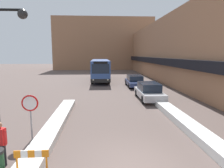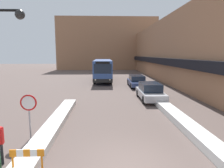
% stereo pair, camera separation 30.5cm
% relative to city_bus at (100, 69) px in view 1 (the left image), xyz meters
% --- Properties ---
extents(ground_plane, '(160.00, 160.00, 0.00)m').
position_rel_city_bus_xyz_m(ground_plane, '(1.03, -23.69, -1.73)').
color(ground_plane, brown).
extents(building_row_right, '(5.50, 60.00, 9.10)m').
position_rel_city_bus_xyz_m(building_row_right, '(11.00, 0.31, 2.81)').
color(building_row_right, '#996B4C').
rests_on(building_row_right, ground_plane).
extents(building_backdrop_far, '(26.00, 8.00, 13.44)m').
position_rel_city_bus_xyz_m(building_backdrop_far, '(1.03, 25.19, 5.00)').
color(building_backdrop_far, '#996B4C').
rests_on(building_backdrop_far, ground_plane).
extents(snow_bank_left, '(0.90, 12.65, 0.35)m').
position_rel_city_bus_xyz_m(snow_bank_left, '(-2.57, -20.66, -1.55)').
color(snow_bank_left, silver).
rests_on(snow_bank_left, ground_plane).
extents(snow_bank_right, '(0.90, 14.02, 0.40)m').
position_rel_city_bus_xyz_m(snow_bank_right, '(4.63, -19.62, -1.52)').
color(snow_bank_right, silver).
rests_on(snow_bank_right, ground_plane).
extents(city_bus, '(2.54, 11.22, 3.14)m').
position_rel_city_bus_xyz_m(city_bus, '(0.00, 0.00, 0.00)').
color(city_bus, '#335193').
rests_on(city_bus, ground_plane).
extents(parked_car_front, '(1.88, 4.65, 1.49)m').
position_rel_city_bus_xyz_m(parked_car_front, '(4.23, -13.18, -0.98)').
color(parked_car_front, '#B7B7BC').
rests_on(parked_car_front, ground_plane).
extents(parked_car_middle, '(1.94, 4.84, 1.39)m').
position_rel_city_bus_xyz_m(parked_car_middle, '(4.23, -5.93, -1.01)').
color(parked_car_middle, navy).
rests_on(parked_car_middle, ground_plane).
extents(stop_sign, '(0.76, 0.08, 2.15)m').
position_rel_city_bus_xyz_m(stop_sign, '(-3.33, -21.13, -0.18)').
color(stop_sign, gray).
rests_on(stop_sign, ground_plane).
extents(street_lamp, '(1.46, 0.36, 5.74)m').
position_rel_city_bus_xyz_m(street_lamp, '(-3.82, -22.46, 1.88)').
color(street_lamp, black).
rests_on(street_lamp, ground_plane).
extents(pedestrian, '(0.50, 0.34, 1.62)m').
position_rel_city_bus_xyz_m(pedestrian, '(-3.69, -23.30, -0.75)').
color(pedestrian, '#232328').
rests_on(pedestrian, ground_plane).
extents(construction_barricade, '(1.10, 0.06, 0.94)m').
position_rel_city_bus_xyz_m(construction_barricade, '(-2.33, -24.12, -1.06)').
color(construction_barricade, orange).
rests_on(construction_barricade, ground_plane).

